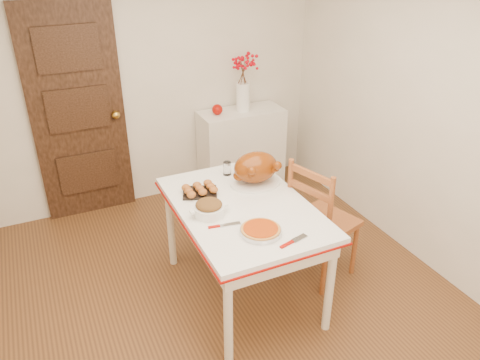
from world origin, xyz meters
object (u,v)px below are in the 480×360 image
sideboard (241,150)px  chair_oak (323,219)px  kitchen_table (243,251)px  pumpkin_pie (261,230)px  turkey_platter (256,169)px

sideboard → chair_oak: size_ratio=0.86×
sideboard → chair_oak: (-0.05, -1.65, 0.07)m
kitchen_table → chair_oak: (0.69, -0.03, 0.12)m
sideboard → pumpkin_pie: 2.18m
kitchen_table → chair_oak: bearing=-2.6°
turkey_platter → pumpkin_pie: turkey_platter is taller
chair_oak → turkey_platter: (-0.47, 0.28, 0.42)m
kitchen_table → pumpkin_pie: bearing=-97.6°
sideboard → pumpkin_pie: bearing=-111.8°
sideboard → chair_oak: bearing=-91.9°
chair_oak → pumpkin_pie: size_ratio=3.85×
sideboard → kitchen_table: size_ratio=0.66×
turkey_platter → pumpkin_pie: 0.69m
sideboard → turkey_platter: size_ratio=2.20×
sideboard → turkey_platter: turkey_platter is taller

